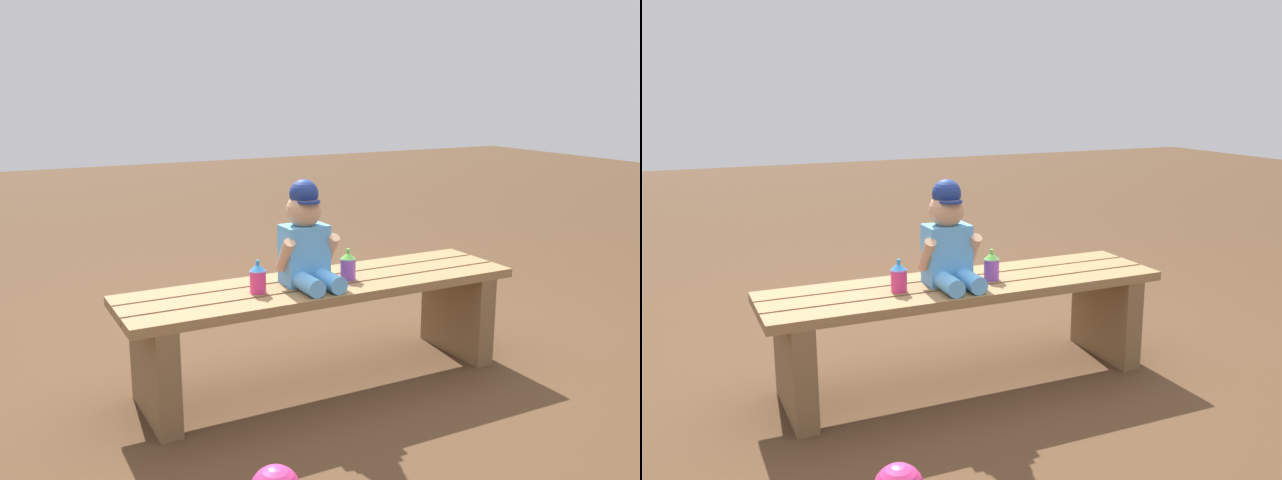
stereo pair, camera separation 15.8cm
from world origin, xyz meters
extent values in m
plane|color=#4C331E|center=(0.00, 0.00, 0.00)|extent=(16.00, 16.00, 0.00)
cube|color=olive|center=(0.00, -0.14, 0.40)|extent=(1.59, 0.13, 0.04)
cube|color=olive|center=(0.00, 0.00, 0.40)|extent=(1.59, 0.13, 0.04)
cube|color=olive|center=(0.00, 0.14, 0.40)|extent=(1.59, 0.13, 0.04)
cube|color=brown|center=(-0.67, 0.00, 0.19)|extent=(0.08, 0.41, 0.38)
cube|color=brown|center=(0.67, 0.00, 0.19)|extent=(0.08, 0.41, 0.38)
cube|color=#59A5E5|center=(-0.07, 0.01, 0.53)|extent=(0.17, 0.12, 0.23)
sphere|color=tan|center=(-0.07, 0.01, 0.70)|extent=(0.14, 0.14, 0.14)
cylinder|color=navy|center=(-0.07, -0.03, 0.74)|extent=(0.09, 0.09, 0.01)
sphere|color=navy|center=(-0.07, 0.01, 0.76)|extent=(0.11, 0.11, 0.11)
cylinder|color=#5DAEF0|center=(-0.12, -0.11, 0.45)|extent=(0.07, 0.16, 0.07)
cylinder|color=#5DAEF0|center=(-0.03, -0.11, 0.45)|extent=(0.07, 0.16, 0.07)
cylinder|color=tan|center=(-0.17, -0.02, 0.54)|extent=(0.04, 0.12, 0.14)
cylinder|color=tan|center=(0.02, -0.02, 0.54)|extent=(0.04, 0.12, 0.14)
cylinder|color=#E5337F|center=(-0.28, -0.02, 0.46)|extent=(0.06, 0.06, 0.08)
cone|color=#338CE5|center=(-0.28, -0.02, 0.51)|extent=(0.06, 0.06, 0.03)
cylinder|color=#338CE5|center=(-0.28, -0.02, 0.53)|extent=(0.01, 0.01, 0.02)
cylinder|color=#8C4CCC|center=(0.10, -0.02, 0.46)|extent=(0.06, 0.06, 0.08)
cone|color=#66CC4C|center=(0.10, -0.02, 0.51)|extent=(0.06, 0.06, 0.03)
cylinder|color=#66CC4C|center=(0.10, -0.02, 0.53)|extent=(0.01, 0.01, 0.02)
camera|label=1|loc=(-1.22, -2.28, 1.17)|focal=38.73mm
camera|label=2|loc=(-1.08, -2.35, 1.17)|focal=38.73mm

